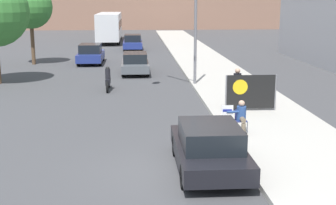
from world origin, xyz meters
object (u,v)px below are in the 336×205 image
at_px(seated_protester, 241,116).
at_px(car_on_road_nearest, 135,63).
at_px(car_on_road_midblock, 91,54).
at_px(motorcycle_on_road, 108,80).
at_px(jogger_on_sidewalk, 237,88).
at_px(parked_car_curbside, 209,147).
at_px(street_tree_midblock, 30,7).
at_px(traffic_light_pole, 176,13).
at_px(car_on_road_distant, 133,42).
at_px(city_bus_on_road, 109,26).
at_px(protest_banner, 251,92).

bearing_deg(seated_protester, car_on_road_nearest, 106.77).
relative_size(car_on_road_midblock, motorcycle_on_road, 2.01).
bearing_deg(jogger_on_sidewalk, parked_car_curbside, 65.32).
bearing_deg(jogger_on_sidewalk, street_tree_midblock, -59.84).
xyz_separation_m(seated_protester, car_on_road_midblock, (-7.21, 20.31, -0.03)).
height_order(traffic_light_pole, parked_car_curbside, traffic_light_pole).
bearing_deg(street_tree_midblock, car_on_road_nearest, -32.72).
bearing_deg(car_on_road_nearest, street_tree_midblock, 147.28).
bearing_deg(car_on_road_distant, car_on_road_nearest, -89.12).
xyz_separation_m(traffic_light_pole, motorcycle_on_road, (-3.71, -0.15, -3.59)).
height_order(car_on_road_nearest, city_bus_on_road, city_bus_on_road).
distance_m(seated_protester, car_on_road_nearest, 15.62).
distance_m(parked_car_curbside, car_on_road_nearest, 18.57).
bearing_deg(car_on_road_distant, jogger_on_sidewalk, -79.99).
relative_size(traffic_light_pole, street_tree_midblock, 0.98).
bearing_deg(street_tree_midblock, seated_protester, -60.21).
bearing_deg(car_on_road_distant, parked_car_curbside, -85.99).
height_order(parked_car_curbside, car_on_road_nearest, car_on_road_nearest).
bearing_deg(street_tree_midblock, jogger_on_sidewalk, -53.46).
relative_size(car_on_road_nearest, car_on_road_midblock, 1.05).
relative_size(protest_banner, city_bus_on_road, 0.20).
bearing_deg(protest_banner, seated_protester, -109.18).
bearing_deg(jogger_on_sidewalk, car_on_road_nearest, -75.24).
relative_size(protest_banner, car_on_road_midblock, 0.49).
relative_size(jogger_on_sidewalk, street_tree_midblock, 0.30).
relative_size(jogger_on_sidewalk, protest_banner, 0.81).
bearing_deg(motorcycle_on_road, city_bus_on_road, 92.77).
xyz_separation_m(seated_protester, traffic_light_pole, (-1.56, 9.45, 3.37)).
xyz_separation_m(seated_protester, protest_banner, (1.14, 3.27, 0.22)).
bearing_deg(motorcycle_on_road, parked_car_curbside, -74.00).
distance_m(jogger_on_sidewalk, traffic_light_pole, 6.87).
distance_m(car_on_road_midblock, motorcycle_on_road, 11.18).
height_order(jogger_on_sidewalk, car_on_road_midblock, jogger_on_sidewalk).
xyz_separation_m(jogger_on_sidewalk, protest_banner, (0.49, -0.44, -0.09)).
bearing_deg(parked_car_curbside, jogger_on_sidewalk, 71.70).
bearing_deg(city_bus_on_road, protest_banner, -77.60).
relative_size(protest_banner, motorcycle_on_road, 0.99).
height_order(parked_car_curbside, motorcycle_on_road, parked_car_curbside).
distance_m(jogger_on_sidewalk, protest_banner, 0.67).
bearing_deg(parked_car_curbside, traffic_light_pole, 89.53).
distance_m(motorcycle_on_road, street_tree_midblock, 13.06).
distance_m(seated_protester, car_on_road_midblock, 21.55).
bearing_deg(protest_banner, motorcycle_on_road, 136.76).
bearing_deg(seated_protester, traffic_light_pole, 102.17).
relative_size(jogger_on_sidewalk, city_bus_on_road, 0.16).
height_order(jogger_on_sidewalk, traffic_light_pole, traffic_light_pole).
height_order(city_bus_on_road, street_tree_midblock, street_tree_midblock).
distance_m(protest_banner, street_tree_midblock, 21.35).
distance_m(jogger_on_sidewalk, parked_car_curbside, 7.38).
bearing_deg(seated_protester, jogger_on_sidewalk, 82.88).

